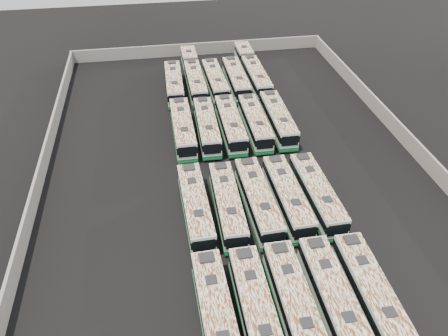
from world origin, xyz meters
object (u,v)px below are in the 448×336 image
(bus_midback_far_right, at_px, (278,119))
(bus_midback_far_left, at_px, (183,128))
(bus_midfront_left, at_px, (227,205))
(bus_midfront_center, at_px, (258,200))
(bus_midfront_right, at_px, (287,197))
(bus_back_right, at_px, (236,79))
(bus_midback_left, at_px, (207,127))
(bus_front_center, at_px, (295,306))
(bus_back_center, at_px, (215,81))
(bus_front_left, at_px, (257,312))
(bus_midfront_far_right, at_px, (317,194))
(bus_back_far_right, at_px, (252,69))
(bus_back_left, at_px, (193,74))
(bus_front_far_left, at_px, (217,318))
(bus_front_far_right, at_px, (372,296))
(bus_midback_center, at_px, (230,124))
(bus_midback_right, at_px, (255,122))
(bus_midfront_far_left, at_px, (196,207))
(bus_front_right, at_px, (334,300))
(bus_back_far_left, at_px, (174,84))

(bus_midback_far_right, bearing_deg, bus_midback_far_left, -178.36)
(bus_midfront_left, bearing_deg, bus_midfront_center, 2.28)
(bus_midfront_right, bearing_deg, bus_back_right, 89.16)
(bus_midback_left, bearing_deg, bus_back_right, 65.23)
(bus_front_center, relative_size, bus_midfront_left, 1.02)
(bus_back_center, bearing_deg, bus_front_left, -95.51)
(bus_midfront_far_right, bearing_deg, bus_midback_left, 120.86)
(bus_front_left, height_order, bus_back_far_right, bus_front_left)
(bus_back_left, bearing_deg, bus_midback_far_right, -59.06)
(bus_midback_far_right, bearing_deg, bus_front_far_left, -113.30)
(bus_midback_left, bearing_deg, bus_back_left, 91.10)
(bus_midback_far_left, bearing_deg, bus_front_far_right, -65.88)
(bus_front_center, bearing_deg, bus_midback_center, 90.37)
(bus_front_far_right, bearing_deg, bus_midback_left, 109.52)
(bus_front_center, distance_m, bus_midback_far_left, 28.95)
(bus_front_far_right, distance_m, bus_midback_left, 30.00)
(bus_front_far_right, height_order, bus_midback_left, bus_front_far_right)
(bus_back_center, bearing_deg, bus_midback_right, -77.19)
(bus_midfront_far_left, distance_m, bus_midback_far_right, 20.08)
(bus_midback_right, distance_m, bus_back_left, 17.33)
(bus_front_left, relative_size, bus_midfront_center, 0.99)
(bus_back_left, bearing_deg, bus_front_right, -81.85)
(bus_midfront_left, height_order, bus_back_far_right, bus_back_far_right)
(bus_front_left, distance_m, bus_midfront_center, 13.36)
(bus_front_right, bearing_deg, bus_back_right, 90.40)
(bus_midback_far_left, xyz_separation_m, bus_midback_center, (6.25, 0.04, -0.03))
(bus_midfront_center, distance_m, bus_midback_center, 15.39)
(bus_midfront_far_right, xyz_separation_m, bus_back_left, (-9.47, 31.45, -0.02))
(bus_front_left, distance_m, bus_front_center, 3.14)
(bus_front_center, relative_size, bus_back_far_right, 0.65)
(bus_back_far_right, bearing_deg, bus_midfront_far_right, -90.17)
(bus_midfront_far_left, distance_m, bus_midfront_right, 9.62)
(bus_front_far_left, distance_m, bus_back_far_left, 41.51)
(bus_midfront_far_left, height_order, bus_midback_center, bus_midback_center)
(bus_back_far_right, bearing_deg, bus_back_right, -135.61)
(bus_front_center, relative_size, bus_midback_far_left, 0.99)
(bus_back_far_left, bearing_deg, bus_midfront_center, -75.94)
(bus_front_center, bearing_deg, bus_back_center, 90.35)
(bus_front_right, distance_m, bus_midback_left, 29.01)
(bus_front_right, xyz_separation_m, bus_midback_far_left, (-9.55, 28.29, 0.00))
(bus_back_right, bearing_deg, bus_front_far_left, -102.64)
(bus_front_far_left, xyz_separation_m, bus_back_left, (3.17, 44.41, -0.05))
(bus_midback_far_left, xyz_separation_m, bus_midback_far_right, (12.71, 0.21, -0.02))
(bus_front_left, xyz_separation_m, bus_midback_left, (-0.03, 28.33, -0.03))
(bus_midback_right, distance_m, bus_back_far_right, 16.63)
(bus_front_far_left, bearing_deg, bus_midback_far_left, 88.71)
(bus_midback_center, bearing_deg, bus_back_far_left, 116.15)
(bus_back_far_right, bearing_deg, bus_midback_center, -111.83)
(bus_midfront_center, bearing_deg, bus_midback_right, 76.97)
(bus_midback_left, bearing_deg, bus_back_far_right, 60.64)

